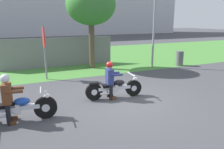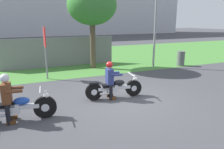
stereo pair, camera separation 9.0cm
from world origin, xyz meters
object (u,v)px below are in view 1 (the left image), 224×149
motorcycle_lead (114,88)px  motorcycle_follow (16,108)px  streetlight_pole (156,11)px  trash_can (179,58)px  rider_follow (8,95)px  rider_lead (110,77)px  sign_banner (44,44)px  tree_roadside (91,6)px

motorcycle_lead → motorcycle_follow: size_ratio=0.95×
motorcycle_lead → streetlight_pole: 6.88m
streetlight_pole → trash_can: streetlight_pole is taller
motorcycle_follow → rider_follow: (-0.17, 0.02, 0.42)m
motorcycle_follow → streetlight_pole: size_ratio=0.42×
rider_lead → motorcycle_follow: size_ratio=0.61×
streetlight_pole → sign_banner: streetlight_pole is taller
motorcycle_lead → motorcycle_follow: (-3.35, -0.60, 0.02)m
streetlight_pole → motorcycle_lead: bearing=-138.8°
rider_lead → trash_can: size_ratio=1.51×
streetlight_pole → sign_banner: bearing=-177.1°
rider_follow → motorcycle_follow: bearing=-0.8°
trash_can → motorcycle_follow: bearing=-156.3°
motorcycle_lead → trash_can: (6.30, 3.64, 0.08)m
rider_follow → rider_lead: bearing=17.0°
trash_can → streetlight_pole: bearing=165.0°
streetlight_pole → trash_can: 3.37m
motorcycle_lead → motorcycle_follow: motorcycle_follow is taller
motorcycle_lead → tree_roadside: size_ratio=0.45×
motorcycle_lead → trash_can: 7.28m
rider_follow → tree_roadside: tree_roadside is taller
rider_lead → streetlight_pole: streetlight_pole is taller
motorcycle_lead → trash_can: size_ratio=2.34×
trash_can → rider_lead: bearing=-150.8°
motorcycle_follow → rider_follow: bearing=179.2°
motorcycle_follow → rider_follow: size_ratio=1.61×
tree_roadside → trash_can: (5.31, -1.64, -3.16)m
rider_follow → trash_can: size_ratio=1.53×
tree_roadside → trash_can: tree_roadside is taller
rider_lead → motorcycle_follow: 3.27m
rider_follow → tree_roadside: bearing=59.2°
motorcycle_follow → trash_can: size_ratio=2.45×
tree_roadside → trash_can: 6.39m
motorcycle_follow → streetlight_pole: bearing=37.1°
motorcycle_follow → rider_lead: bearing=17.9°
motorcycle_follow → tree_roadside: tree_roadside is taller
motorcycle_follow → sign_banner: 4.77m
motorcycle_follow → sign_banner: bearing=78.6°
motorcycle_lead → sign_banner: (-1.92, 3.75, 1.34)m
rider_follow → streetlight_pole: bearing=36.5°
streetlight_pole → rider_follow: bearing=-150.3°
motorcycle_lead → rider_follow: bearing=-163.8°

